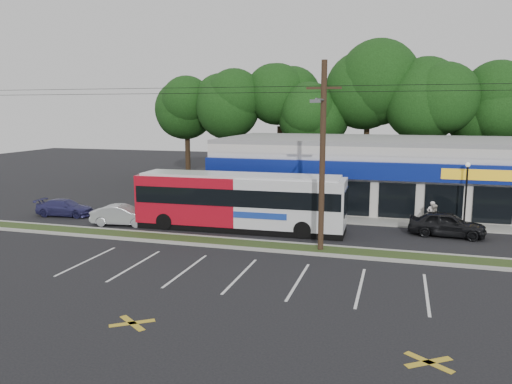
{
  "coord_description": "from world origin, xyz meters",
  "views": [
    {
      "loc": [
        6.9,
        -24.84,
        7.49
      ],
      "look_at": [
        -1.77,
        5.0,
        2.37
      ],
      "focal_mm": 35.0,
      "sensor_mm": 36.0,
      "label": 1
    }
  ],
  "objects_px": {
    "car_dark": "(447,224)",
    "car_silver": "(123,215)",
    "utility_pole": "(319,151)",
    "metrobus": "(240,200)",
    "car_blue": "(65,208)",
    "pedestrian_a": "(432,214)",
    "pedestrian_b": "(433,218)",
    "lamp_post": "(466,187)"
  },
  "relations": [
    {
      "from": "car_blue",
      "to": "pedestrian_b",
      "type": "height_order",
      "value": "pedestrian_b"
    },
    {
      "from": "utility_pole",
      "to": "metrobus",
      "type": "height_order",
      "value": "utility_pole"
    },
    {
      "from": "car_blue",
      "to": "pedestrian_a",
      "type": "relative_size",
      "value": 2.39
    },
    {
      "from": "lamp_post",
      "to": "car_blue",
      "type": "height_order",
      "value": "lamp_post"
    },
    {
      "from": "metrobus",
      "to": "pedestrian_b",
      "type": "distance_m",
      "value": 11.98
    },
    {
      "from": "car_silver",
      "to": "car_dark",
      "type": "bearing_deg",
      "value": -90.03
    },
    {
      "from": "lamp_post",
      "to": "car_dark",
      "type": "xyz_separation_m",
      "value": [
        -1.24,
        -2.47,
        -1.92
      ]
    },
    {
      "from": "car_silver",
      "to": "pedestrian_a",
      "type": "height_order",
      "value": "pedestrian_a"
    },
    {
      "from": "pedestrian_a",
      "to": "pedestrian_b",
      "type": "xyz_separation_m",
      "value": [
        0.0,
        -1.51,
        0.05
      ]
    },
    {
      "from": "utility_pole",
      "to": "lamp_post",
      "type": "xyz_separation_m",
      "value": [
        8.17,
        7.87,
        -2.74
      ]
    },
    {
      "from": "pedestrian_a",
      "to": "pedestrian_b",
      "type": "distance_m",
      "value": 1.51
    },
    {
      "from": "lamp_post",
      "to": "car_blue",
      "type": "distance_m",
      "value": 27.34
    },
    {
      "from": "pedestrian_a",
      "to": "utility_pole",
      "type": "bearing_deg",
      "value": 38.52
    },
    {
      "from": "car_silver",
      "to": "lamp_post",
      "type": "bearing_deg",
      "value": -84.13
    },
    {
      "from": "car_dark",
      "to": "car_silver",
      "type": "relative_size",
      "value": 1.09
    },
    {
      "from": "utility_pole",
      "to": "car_dark",
      "type": "relative_size",
      "value": 11.34
    },
    {
      "from": "car_silver",
      "to": "utility_pole",
      "type": "bearing_deg",
      "value": -108.95
    },
    {
      "from": "utility_pole",
      "to": "pedestrian_a",
      "type": "distance_m",
      "value": 10.78
    },
    {
      "from": "utility_pole",
      "to": "car_blue",
      "type": "bearing_deg",
      "value": 167.94
    },
    {
      "from": "metrobus",
      "to": "car_silver",
      "type": "distance_m",
      "value": 7.94
    },
    {
      "from": "pedestrian_a",
      "to": "car_silver",
      "type": "bearing_deg",
      "value": 2.08
    },
    {
      "from": "utility_pole",
      "to": "car_dark",
      "type": "xyz_separation_m",
      "value": [
        6.93,
        5.41,
        -4.66
      ]
    },
    {
      "from": "car_silver",
      "to": "metrobus",
      "type": "bearing_deg",
      "value": -90.68
    },
    {
      "from": "metrobus",
      "to": "pedestrian_a",
      "type": "relative_size",
      "value": 7.71
    },
    {
      "from": "car_silver",
      "to": "pedestrian_b",
      "type": "distance_m",
      "value": 19.78
    },
    {
      "from": "lamp_post",
      "to": "pedestrian_a",
      "type": "bearing_deg",
      "value": -171.47
    },
    {
      "from": "lamp_post",
      "to": "metrobus",
      "type": "relative_size",
      "value": 0.32
    },
    {
      "from": "metrobus",
      "to": "car_dark",
      "type": "xyz_separation_m",
      "value": [
        12.44,
        1.83,
        -1.13
      ]
    },
    {
      "from": "car_blue",
      "to": "pedestrian_a",
      "type": "xyz_separation_m",
      "value": [
        24.99,
        3.55,
        0.26
      ]
    },
    {
      "from": "metrobus",
      "to": "car_silver",
      "type": "height_order",
      "value": "metrobus"
    },
    {
      "from": "car_blue",
      "to": "car_silver",
      "type": "bearing_deg",
      "value": -110.85
    },
    {
      "from": "utility_pole",
      "to": "car_blue",
      "type": "distance_m",
      "value": 19.83
    },
    {
      "from": "car_blue",
      "to": "utility_pole",
      "type": "bearing_deg",
      "value": -108.21
    },
    {
      "from": "lamp_post",
      "to": "pedestrian_b",
      "type": "bearing_deg",
      "value": -137.92
    },
    {
      "from": "car_dark",
      "to": "metrobus",
      "type": "bearing_deg",
      "value": 103.75
    },
    {
      "from": "utility_pole",
      "to": "pedestrian_a",
      "type": "height_order",
      "value": "utility_pole"
    },
    {
      "from": "car_dark",
      "to": "pedestrian_a",
      "type": "height_order",
      "value": "pedestrian_a"
    },
    {
      "from": "pedestrian_a",
      "to": "pedestrian_b",
      "type": "relative_size",
      "value": 0.95
    },
    {
      "from": "pedestrian_b",
      "to": "car_silver",
      "type": "bearing_deg",
      "value": 20.51
    },
    {
      "from": "car_silver",
      "to": "pedestrian_b",
      "type": "bearing_deg",
      "value": -87.82
    },
    {
      "from": "utility_pole",
      "to": "pedestrian_b",
      "type": "bearing_deg",
      "value": 44.53
    },
    {
      "from": "car_silver",
      "to": "pedestrian_a",
      "type": "bearing_deg",
      "value": -83.6
    }
  ]
}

